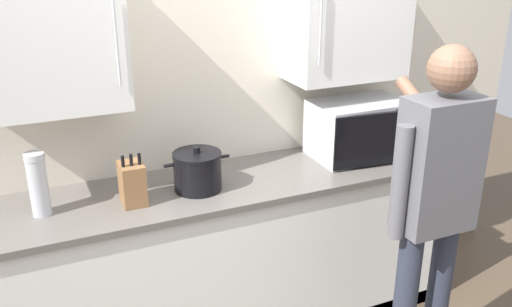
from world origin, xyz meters
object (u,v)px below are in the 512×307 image
thermos_flask (38,184)px  stock_pot (198,171)px  knife_block (132,183)px  person_figure (433,200)px  microwave_oven (356,129)px

thermos_flask → stock_pot: thermos_flask is taller
knife_block → thermos_flask: bearing=172.5°
knife_block → person_figure: bearing=-31.4°
microwave_oven → knife_block: (-1.32, -0.09, -0.06)m
microwave_oven → person_figure: size_ratio=0.31×
thermos_flask → stock_pot: (0.75, -0.03, -0.05)m
thermos_flask → stock_pot: size_ratio=0.89×
knife_block → person_figure: (1.19, -0.73, 0.00)m
thermos_flask → stock_pot: bearing=-2.2°
knife_block → stock_pot: (0.33, 0.02, -0.00)m
knife_block → stock_pot: knife_block is taller
person_figure → thermos_flask: bearing=154.0°
thermos_flask → person_figure: bearing=-26.0°
microwave_oven → stock_pot: microwave_oven is taller
knife_block → microwave_oven: bearing=4.0°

